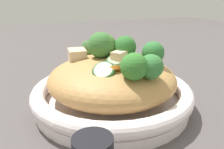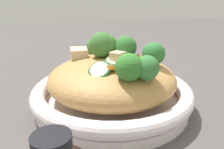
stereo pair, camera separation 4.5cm
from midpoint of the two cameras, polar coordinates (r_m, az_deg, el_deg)
name	(u,v)px [view 2 (the right image)]	position (r m, az deg, el deg)	size (l,w,h in m)	color
ground_plane	(112,106)	(0.48, 2.72, -7.91)	(3.00, 3.00, 0.00)	#514B4B
serving_bowl	(112,95)	(0.47, 2.77, -5.18)	(0.32, 0.32, 0.05)	white
noodle_heap	(112,78)	(0.46, 2.85, -1.03)	(0.25, 0.25, 0.08)	tan
broccoli_florets	(120,52)	(0.43, 5.01, 5.50)	(0.24, 0.14, 0.08)	#8CB96E
carrot_coins	(121,62)	(0.44, 5.22, 3.21)	(0.17, 0.08, 0.03)	orange
zucchini_slices	(117,62)	(0.43, 4.34, 3.19)	(0.15, 0.13, 0.04)	beige
chicken_chunks	(97,55)	(0.46, -0.99, 4.91)	(0.10, 0.10, 0.04)	beige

